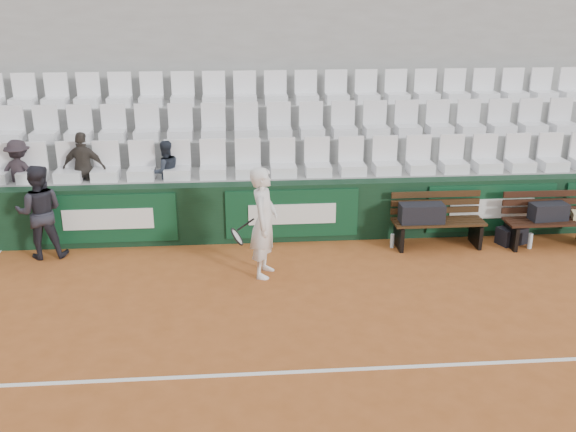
% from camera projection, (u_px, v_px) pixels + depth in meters
% --- Properties ---
extents(ground, '(80.00, 80.00, 0.00)m').
position_uv_depth(ground, '(339.00, 370.00, 7.25)').
color(ground, '#AA5726').
rests_on(ground, ground).
extents(court_baseline, '(18.00, 0.06, 0.01)m').
position_uv_depth(court_baseline, '(339.00, 370.00, 7.25)').
color(court_baseline, white).
rests_on(court_baseline, ground).
extents(back_barrier, '(18.00, 0.34, 1.00)m').
position_uv_depth(back_barrier, '(307.00, 211.00, 10.82)').
color(back_barrier, black).
rests_on(back_barrier, ground).
extents(grandstand_tier_front, '(18.00, 0.95, 1.00)m').
position_uv_depth(grandstand_tier_front, '(299.00, 199.00, 11.41)').
color(grandstand_tier_front, gray).
rests_on(grandstand_tier_front, ground).
extents(grandstand_tier_mid, '(18.00, 0.95, 1.45)m').
position_uv_depth(grandstand_tier_mid, '(295.00, 172.00, 12.22)').
color(grandstand_tier_mid, gray).
rests_on(grandstand_tier_mid, ground).
extents(grandstand_tier_back, '(18.00, 0.95, 1.90)m').
position_uv_depth(grandstand_tier_back, '(290.00, 149.00, 13.03)').
color(grandstand_tier_back, '#959593').
rests_on(grandstand_tier_back, ground).
extents(grandstand_rear_wall, '(18.00, 0.30, 4.40)m').
position_uv_depth(grandstand_rear_wall, '(288.00, 82.00, 13.19)').
color(grandstand_rear_wall, '#999996').
rests_on(grandstand_rear_wall, ground).
extents(seat_row_front, '(11.90, 0.44, 0.63)m').
position_uv_depth(seat_row_front, '(301.00, 157.00, 10.97)').
color(seat_row_front, white).
rests_on(seat_row_front, grandstand_tier_front).
extents(seat_row_mid, '(11.90, 0.44, 0.63)m').
position_uv_depth(seat_row_mid, '(296.00, 120.00, 11.70)').
color(seat_row_mid, silver).
rests_on(seat_row_mid, grandstand_tier_mid).
extents(seat_row_back, '(11.90, 0.44, 0.63)m').
position_uv_depth(seat_row_back, '(291.00, 87.00, 12.44)').
color(seat_row_back, white).
rests_on(seat_row_back, grandstand_tier_back).
extents(bench_left, '(1.50, 0.56, 0.45)m').
position_uv_depth(bench_left, '(437.00, 233.00, 10.60)').
color(bench_left, '#372210').
rests_on(bench_left, ground).
extents(bench_right, '(1.50, 0.56, 0.45)m').
position_uv_depth(bench_right, '(549.00, 233.00, 10.62)').
color(bench_right, black).
rests_on(bench_right, ground).
extents(sports_bag_left, '(0.72, 0.32, 0.31)m').
position_uv_depth(sports_bag_left, '(422.00, 213.00, 10.41)').
color(sports_bag_left, black).
rests_on(sports_bag_left, bench_left).
extents(sports_bag_right, '(0.62, 0.33, 0.28)m').
position_uv_depth(sports_bag_right, '(549.00, 212.00, 10.53)').
color(sports_bag_right, black).
rests_on(sports_bag_right, bench_right).
extents(sports_bag_ground, '(0.54, 0.43, 0.28)m').
position_uv_depth(sports_bag_ground, '(511.00, 235.00, 10.74)').
color(sports_bag_ground, black).
rests_on(sports_bag_ground, ground).
extents(water_bottle_near, '(0.07, 0.07, 0.24)m').
position_uv_depth(water_bottle_near, '(392.00, 241.00, 10.58)').
color(water_bottle_near, silver).
rests_on(water_bottle_near, ground).
extents(water_bottle_far, '(0.07, 0.07, 0.26)m').
position_uv_depth(water_bottle_far, '(530.00, 241.00, 10.54)').
color(water_bottle_far, silver).
rests_on(water_bottle_far, ground).
extents(tennis_player, '(0.76, 0.69, 1.66)m').
position_uv_depth(tennis_player, '(264.00, 223.00, 9.36)').
color(tennis_player, silver).
rests_on(tennis_player, ground).
extents(ball_kid, '(0.79, 0.65, 1.51)m').
position_uv_depth(ball_kid, '(40.00, 212.00, 10.02)').
color(ball_kid, black).
rests_on(ball_kid, ground).
extents(spectator_a, '(0.81, 0.57, 1.15)m').
position_uv_depth(spectator_a, '(16.00, 147.00, 10.57)').
color(spectator_a, black).
rests_on(spectator_a, grandstand_tier_front).
extents(spectator_b, '(0.77, 0.39, 1.26)m').
position_uv_depth(spectator_b, '(81.00, 143.00, 10.63)').
color(spectator_b, '#332E29').
rests_on(spectator_b, grandstand_tier_front).
extents(spectator_c, '(0.65, 0.59, 1.09)m').
position_uv_depth(spectator_c, '(164.00, 146.00, 10.76)').
color(spectator_c, '#202530').
rests_on(spectator_c, grandstand_tier_front).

